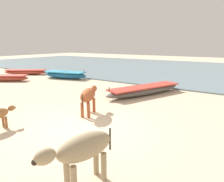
{
  "coord_description": "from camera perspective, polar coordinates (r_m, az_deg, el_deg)",
  "views": [
    {
      "loc": [
        4.36,
        -4.67,
        2.67
      ],
      "look_at": [
        -0.62,
        2.78,
        0.6
      ],
      "focal_mm": 33.02,
      "sensor_mm": 36.0,
      "label": 1
    }
  ],
  "objects": [
    {
      "name": "ground",
      "position": [
        6.92,
        -8.67,
        -9.84
      ],
      "size": [
        80.0,
        80.0,
        0.0
      ],
      "primitive_type": "plane",
      "color": "beige"
    },
    {
      "name": "sea_water",
      "position": [
        22.58,
        22.53,
        5.35
      ],
      "size": [
        60.0,
        20.0,
        0.08
      ],
      "primitive_type": "cube",
      "color": "slate",
      "rests_on": "ground"
    },
    {
      "name": "cow_adult_dun",
      "position": [
        4.01,
        -8.18,
        -15.67
      ],
      "size": [
        0.76,
        1.6,
        1.05
      ],
      "rotation": [
        0.0,
        0.0,
        4.45
      ],
      "color": "tan",
      "rests_on": "ground"
    },
    {
      "name": "fishing_boat_4",
      "position": [
        16.88,
        -27.11,
        3.31
      ],
      "size": [
        3.13,
        2.44,
        0.63
      ],
      "rotation": [
        0.0,
        0.0,
        3.71
      ],
      "color": "#B74733",
      "rests_on": "ground"
    },
    {
      "name": "fishing_boat_1",
      "position": [
        11.12,
        9.04,
        0.31
      ],
      "size": [
        2.75,
        4.91,
        0.66
      ],
      "rotation": [
        0.0,
        0.0,
        4.32
      ],
      "color": "#5B5651",
      "rests_on": "ground"
    },
    {
      "name": "cow_second_adult_rust",
      "position": [
        7.87,
        -6.53,
        -1.3
      ],
      "size": [
        0.86,
        1.53,
        1.02
      ],
      "rotation": [
        0.0,
        0.0,
        1.94
      ],
      "color": "#9E4C28",
      "rests_on": "ground"
    },
    {
      "name": "fishing_boat_5",
      "position": [
        16.52,
        -12.81,
        4.44
      ],
      "size": [
        3.76,
        1.92,
        0.75
      ],
      "rotation": [
        0.0,
        0.0,
        0.23
      ],
      "color": "#1E669E",
      "rests_on": "ground"
    },
    {
      "name": "fishing_boat_2",
      "position": [
        19.72,
        -22.75,
        4.92
      ],
      "size": [
        3.56,
        2.84,
        0.62
      ],
      "rotation": [
        0.0,
        0.0,
        3.75
      ],
      "color": "#B74733",
      "rests_on": "ground"
    }
  ]
}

